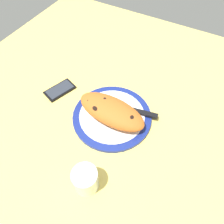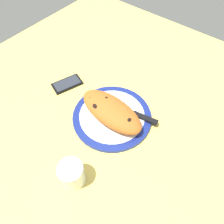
{
  "view_description": "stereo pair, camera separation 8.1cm",
  "coord_description": "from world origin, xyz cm",
  "px_view_note": "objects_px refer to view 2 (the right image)",
  "views": [
    {
      "loc": [
        22.84,
        -41.63,
        69.01
      ],
      "look_at": [
        0.0,
        0.0,
        3.61
      ],
      "focal_mm": 34.08,
      "sensor_mm": 36.0,
      "label": 1
    },
    {
      "loc": [
        29.56,
        -37.16,
        69.01
      ],
      "look_at": [
        0.0,
        0.0,
        3.61
      ],
      "focal_mm": 34.08,
      "sensor_mm": 36.0,
      "label": 2
    }
  ],
  "objects_px": {
    "fork": "(98,125)",
    "knife": "(138,115)",
    "plate": "(112,116)",
    "calzone": "(111,111)",
    "smartphone": "(67,84)",
    "water_glass": "(72,175)"
  },
  "relations": [
    {
      "from": "fork",
      "to": "water_glass",
      "type": "xyz_separation_m",
      "value": [
        0.07,
        -0.2,
        0.02
      ]
    },
    {
      "from": "plate",
      "to": "knife",
      "type": "bearing_deg",
      "value": 35.36
    },
    {
      "from": "knife",
      "to": "smartphone",
      "type": "height_order",
      "value": "knife"
    },
    {
      "from": "calzone",
      "to": "fork",
      "type": "relative_size",
      "value": 1.69
    },
    {
      "from": "plate",
      "to": "calzone",
      "type": "xyz_separation_m",
      "value": [
        0.0,
        -0.01,
        0.04
      ]
    },
    {
      "from": "knife",
      "to": "water_glass",
      "type": "bearing_deg",
      "value": -94.69
    },
    {
      "from": "calzone",
      "to": "smartphone",
      "type": "distance_m",
      "value": 0.27
    },
    {
      "from": "calzone",
      "to": "knife",
      "type": "height_order",
      "value": "calzone"
    },
    {
      "from": "plate",
      "to": "water_glass",
      "type": "relative_size",
      "value": 3.33
    },
    {
      "from": "calzone",
      "to": "knife",
      "type": "xyz_separation_m",
      "value": [
        0.08,
        0.06,
        -0.03
      ]
    },
    {
      "from": "calzone",
      "to": "knife",
      "type": "relative_size",
      "value": 1.24
    },
    {
      "from": "knife",
      "to": "plate",
      "type": "bearing_deg",
      "value": -144.64
    },
    {
      "from": "plate",
      "to": "knife",
      "type": "relative_size",
      "value": 1.36
    },
    {
      "from": "water_glass",
      "to": "smartphone",
      "type": "bearing_deg",
      "value": 138.56
    },
    {
      "from": "fork",
      "to": "knife",
      "type": "bearing_deg",
      "value": 52.92
    },
    {
      "from": "knife",
      "to": "water_glass",
      "type": "height_order",
      "value": "water_glass"
    },
    {
      "from": "fork",
      "to": "knife",
      "type": "distance_m",
      "value": 0.16
    },
    {
      "from": "water_glass",
      "to": "knife",
      "type": "bearing_deg",
      "value": 85.31
    },
    {
      "from": "plate",
      "to": "water_glass",
      "type": "height_order",
      "value": "water_glass"
    },
    {
      "from": "plate",
      "to": "smartphone",
      "type": "bearing_deg",
      "value": 176.93
    },
    {
      "from": "smartphone",
      "to": "water_glass",
      "type": "distance_m",
      "value": 0.43
    },
    {
      "from": "plate",
      "to": "calzone",
      "type": "relative_size",
      "value": 1.1
    }
  ]
}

